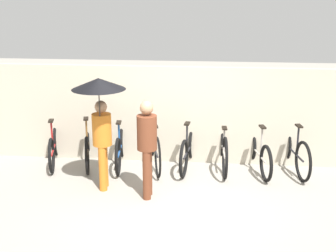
{
  "coord_description": "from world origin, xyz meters",
  "views": [
    {
      "loc": [
        0.77,
        -6.59,
        3.33
      ],
      "look_at": [
        0.0,
        1.14,
        1.0
      ],
      "focal_mm": 50.0,
      "sensor_mm": 36.0,
      "label": 1
    }
  ],
  "objects": [
    {
      "name": "parked_bicycle_0",
      "position": [
        -2.28,
        1.72,
        0.35
      ],
      "size": [
        0.55,
        1.59,
        1.1
      ],
      "rotation": [
        0.0,
        0.0,
        1.81
      ],
      "color": "black",
      "rests_on": "ground"
    },
    {
      "name": "ground_plane",
      "position": [
        0.0,
        0.0,
        0.0
      ],
      "size": [
        30.0,
        30.0,
        0.0
      ],
      "primitive_type": "plane",
      "color": "gray"
    },
    {
      "name": "parked_bicycle_3",
      "position": [
        -0.33,
        1.78,
        0.4
      ],
      "size": [
        0.58,
        1.77,
        1.11
      ],
      "rotation": [
        0.0,
        0.0,
        1.81
      ],
      "color": "black",
      "rests_on": "ground"
    },
    {
      "name": "parked_bicycle_7",
      "position": [
        2.28,
        1.82,
        0.38
      ],
      "size": [
        0.5,
        1.74,
        1.08
      ],
      "rotation": [
        0.0,
        0.0,
        1.76
      ],
      "color": "black",
      "rests_on": "ground"
    },
    {
      "name": "parked_bicycle_5",
      "position": [
        0.98,
        1.83,
        0.4
      ],
      "size": [
        0.44,
        1.81,
        0.97
      ],
      "rotation": [
        0.0,
        0.0,
        1.63
      ],
      "color": "black",
      "rests_on": "ground"
    },
    {
      "name": "pedestrian_leading",
      "position": [
        -1.05,
        0.58,
        1.47
      ],
      "size": [
        0.86,
        0.86,
        1.94
      ],
      "rotation": [
        0.0,
        0.0,
        3.23
      ],
      "color": "#C66B1E",
      "rests_on": "ground"
    },
    {
      "name": "parked_bicycle_2",
      "position": [
        -0.98,
        1.75,
        0.37
      ],
      "size": [
        0.44,
        1.67,
        1.0
      ],
      "rotation": [
        0.0,
        0.0,
        1.68
      ],
      "color": "black",
      "rests_on": "ground"
    },
    {
      "name": "parked_bicycle_4",
      "position": [
        0.33,
        1.77,
        0.37
      ],
      "size": [
        0.44,
        1.68,
        1.07
      ],
      "rotation": [
        0.0,
        0.0,
        1.46
      ],
      "color": "black",
      "rests_on": "ground"
    },
    {
      "name": "parked_bicycle_6",
      "position": [
        1.63,
        1.77,
        0.35
      ],
      "size": [
        0.51,
        1.68,
        1.1
      ],
      "rotation": [
        0.0,
        0.0,
        1.76
      ],
      "color": "black",
      "rests_on": "ground"
    },
    {
      "name": "back_wall",
      "position": [
        0.0,
        2.09,
        0.94
      ],
      "size": [
        12.56,
        0.12,
        1.88
      ],
      "color": "#B2A893",
      "rests_on": "ground"
    },
    {
      "name": "pedestrian_center",
      "position": [
        -0.26,
        0.4,
        0.94
      ],
      "size": [
        0.32,
        0.32,
        1.62
      ],
      "rotation": [
        0.0,
        0.0,
        3.14
      ],
      "color": "brown",
      "rests_on": "ground"
    },
    {
      "name": "parked_bicycle_1",
      "position": [
        -1.63,
        1.79,
        0.37
      ],
      "size": [
        0.59,
        1.75,
        1.05
      ],
      "rotation": [
        0.0,
        0.0,
        1.81
      ],
      "color": "black",
      "rests_on": "ground"
    }
  ]
}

